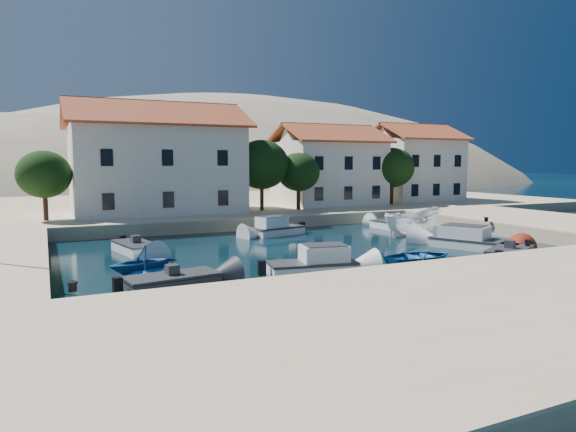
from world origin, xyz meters
The scene contains 20 objects.
ground centered at (0.00, 0.00, 0.00)m, with size 400.00×400.00×0.00m, color black.
quay_south centered at (0.00, -6.00, 0.50)m, with size 52.00×12.00×1.00m, color #CFB48E.
quay_east centered at (20.50, 10.00, 0.50)m, with size 11.00×20.00×1.00m, color #CFB48E.
quay_north centered at (2.00, 38.00, 0.50)m, with size 80.00×36.00×1.00m, color #CFB48E.
hills centered at (20.64, 123.62, -23.40)m, with size 254.00×176.00×99.00m.
building_left centered at (-6.00, 28.00, 5.94)m, with size 14.70×9.45×9.70m.
building_mid centered at (12.00, 29.00, 5.22)m, with size 10.50×8.40×8.30m.
building_right centered at (24.00, 30.00, 5.47)m, with size 9.45×8.40×8.80m.
trees centered at (4.51, 25.46, 4.84)m, with size 37.30×5.30×6.45m.
bollards centered at (2.80, 3.87, 1.15)m, with size 29.36×9.56×0.30m.
motorboat_grey_sw centered at (-10.22, 3.67, 0.29)m, with size 4.19×2.34×1.25m.
cabin_cruiser_south centered at (-3.44, 3.60, 0.48)m, with size 4.55×2.59×1.60m.
rowboat_south centered at (3.37, 3.81, 0.00)m, with size 2.95×4.13×0.86m, color #184F89.
motorboat_red_se centered at (8.50, 2.37, 0.29)m, with size 4.34×3.43×1.25m.
cabin_cruiser_east centered at (9.36, 5.71, 0.48)m, with size 4.37×5.89×1.60m.
boat_east centered at (9.71, 12.29, 0.00)m, with size 2.10×5.57×2.15m, color white.
motorboat_white_ne centered at (10.44, 15.91, 0.30)m, with size 1.93×3.70×1.25m.
rowboat_west centered at (-10.98, 6.93, 0.00)m, with size 2.63×3.04×1.60m, color #184F89.
motorboat_white_west centered at (-10.21, 13.41, 0.29)m, with size 2.51×4.25×1.25m.
cabin_cruiser_north centered at (0.61, 16.65, 0.48)m, with size 4.37×2.65×1.60m.
Camera 1 is at (-15.01, -17.99, 5.43)m, focal length 32.00 mm.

